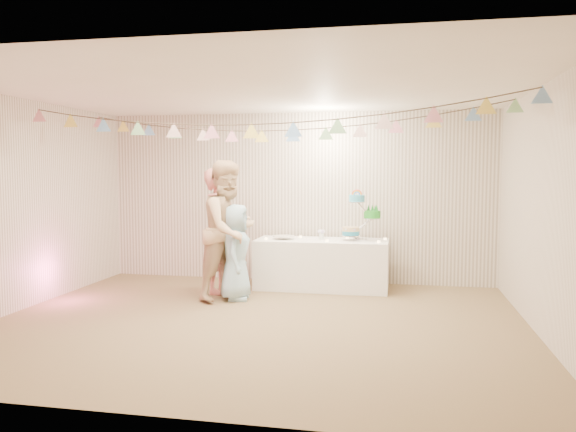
% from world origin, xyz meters
% --- Properties ---
extents(floor, '(6.00, 6.00, 0.00)m').
position_xyz_m(floor, '(0.00, 0.00, 0.00)').
color(floor, brown).
rests_on(floor, ground).
extents(ceiling, '(6.00, 6.00, 0.00)m').
position_xyz_m(ceiling, '(0.00, 0.00, 2.60)').
color(ceiling, white).
rests_on(ceiling, ground).
extents(back_wall, '(6.00, 6.00, 0.00)m').
position_xyz_m(back_wall, '(0.00, 2.50, 1.30)').
color(back_wall, silver).
rests_on(back_wall, ground).
extents(front_wall, '(6.00, 6.00, 0.00)m').
position_xyz_m(front_wall, '(0.00, -2.50, 1.30)').
color(front_wall, silver).
rests_on(front_wall, ground).
extents(left_wall, '(5.00, 5.00, 0.00)m').
position_xyz_m(left_wall, '(-3.00, 0.00, 1.30)').
color(left_wall, silver).
rests_on(left_wall, ground).
extents(right_wall, '(5.00, 5.00, 0.00)m').
position_xyz_m(right_wall, '(3.00, 0.00, 1.30)').
color(right_wall, silver).
rests_on(right_wall, ground).
extents(table, '(1.91, 0.76, 0.71)m').
position_xyz_m(table, '(0.47, 1.99, 0.36)').
color(table, white).
rests_on(table, floor).
extents(cake_stand, '(0.61, 0.36, 0.68)m').
position_xyz_m(cake_stand, '(1.02, 2.04, 1.09)').
color(cake_stand, silver).
rests_on(cake_stand, table).
extents(cake_bottom, '(0.31, 0.31, 0.15)m').
position_xyz_m(cake_bottom, '(0.87, 1.98, 0.84)').
color(cake_bottom, teal).
rests_on(cake_bottom, cake_stand).
extents(cake_middle, '(0.27, 0.27, 0.22)m').
position_xyz_m(cake_middle, '(1.20, 2.13, 1.11)').
color(cake_middle, green).
rests_on(cake_middle, cake_stand).
extents(cake_top_tier, '(0.25, 0.25, 0.19)m').
position_xyz_m(cake_top_tier, '(0.96, 2.01, 1.38)').
color(cake_top_tier, '#46B5DC').
rests_on(cake_top_tier, cake_stand).
extents(platter, '(0.31, 0.31, 0.02)m').
position_xyz_m(platter, '(-0.09, 1.94, 0.76)').
color(platter, white).
rests_on(platter, table).
extents(posy, '(0.13, 0.13, 0.14)m').
position_xyz_m(posy, '(0.45, 2.04, 0.82)').
color(posy, white).
rests_on(posy, table).
extents(person_adult_a, '(0.43, 0.64, 1.75)m').
position_xyz_m(person_adult_a, '(-0.91, 1.45, 0.88)').
color(person_adult_a, '#D1786D').
rests_on(person_adult_a, floor).
extents(person_adult_b, '(1.03, 1.12, 1.85)m').
position_xyz_m(person_adult_b, '(-0.66, 1.09, 0.93)').
color(person_adult_b, '#D6AF84').
rests_on(person_adult_b, floor).
extents(person_child, '(0.49, 0.67, 1.27)m').
position_xyz_m(person_child, '(-0.56, 1.06, 0.64)').
color(person_child, '#9FCCE2').
rests_on(person_child, floor).
extents(bunting_back, '(5.60, 1.10, 0.40)m').
position_xyz_m(bunting_back, '(0.00, 1.10, 2.35)').
color(bunting_back, pink).
rests_on(bunting_back, ceiling).
extents(bunting_front, '(5.60, 0.90, 0.36)m').
position_xyz_m(bunting_front, '(0.00, -0.20, 2.32)').
color(bunting_front, '#72A5E5').
rests_on(bunting_front, ceiling).
extents(tealight_0, '(0.04, 0.04, 0.03)m').
position_xyz_m(tealight_0, '(-0.33, 1.84, 0.73)').
color(tealight_0, '#FFD88C').
rests_on(tealight_0, table).
extents(tealight_1, '(0.04, 0.04, 0.03)m').
position_xyz_m(tealight_1, '(0.12, 2.17, 0.73)').
color(tealight_1, '#FFD88C').
rests_on(tealight_1, table).
extents(tealight_2, '(0.04, 0.04, 0.03)m').
position_xyz_m(tealight_2, '(0.57, 1.77, 0.73)').
color(tealight_2, '#FFD88C').
rests_on(tealight_2, table).
extents(tealight_3, '(0.04, 0.04, 0.03)m').
position_xyz_m(tealight_3, '(0.82, 2.21, 0.73)').
color(tealight_3, '#FFD88C').
rests_on(tealight_3, table).
extents(tealight_4, '(0.04, 0.04, 0.03)m').
position_xyz_m(tealight_4, '(1.29, 1.81, 0.73)').
color(tealight_4, '#FFD88C').
rests_on(tealight_4, table).
extents(tealight_5, '(0.04, 0.04, 0.03)m').
position_xyz_m(tealight_5, '(1.37, 2.14, 0.73)').
color(tealight_5, '#FFD88C').
rests_on(tealight_5, table).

